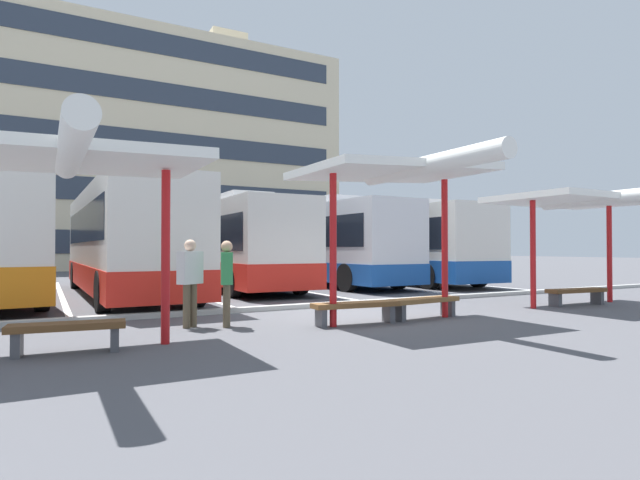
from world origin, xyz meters
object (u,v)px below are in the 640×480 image
bench_2 (424,303)px  bench_3 (577,293)px  bench_0 (68,331)px  waiting_shelter_1 (400,174)px  coach_bus_1 (125,243)px  waiting_shelter_0 (69,161)px  coach_bus_3 (315,245)px  waiting_passenger_0 (227,277)px  coach_bus_2 (232,246)px  waiting_passenger_1 (190,276)px  bench_1 (356,308)px  coach_bus_4 (397,246)px  waiting_shelter_2 (582,202)px

bench_2 → bench_3: same height
bench_0 → waiting_shelter_1: 6.68m
coach_bus_1 → waiting_shelter_0: bearing=-102.1°
coach_bus_3 → waiting_shelter_0: bearing=-131.6°
coach_bus_3 → waiting_passenger_0: size_ratio=6.97×
coach_bus_2 → waiting_passenger_1: bearing=-113.5°
bench_0 → bench_1: size_ratio=0.87×
coach_bus_1 → bench_1: (3.22, -8.73, -1.38)m
waiting_shelter_0 → waiting_passenger_1: waiting_shelter_0 is taller
waiting_shelter_0 → bench_0: bearing=90.0°
coach_bus_2 → coach_bus_1: bearing=-161.9°
waiting_shelter_1 → waiting_passenger_0: bearing=159.5°
coach_bus_2 → coach_bus_4: coach_bus_4 is taller
bench_2 → waiting_passenger_0: waiting_passenger_0 is taller
coach_bus_4 → waiting_shelter_0: (-13.78, -10.47, 1.14)m
bench_1 → bench_2: 1.80m
bench_1 → bench_2: bearing=1.3°
waiting_shelter_1 → bench_2: waiting_shelter_1 is taller
coach_bus_3 → waiting_shelter_2: coach_bus_3 is taller
bench_1 → bench_3: (7.07, 0.05, 0.00)m
bench_3 → waiting_passenger_1: 10.18m
bench_1 → waiting_passenger_1: waiting_passenger_1 is taller
bench_1 → waiting_passenger_1: 3.32m
coach_bus_4 → waiting_shelter_1: bearing=-126.9°
waiting_shelter_0 → bench_3: size_ratio=2.22×
coach_bus_3 → bench_1: (-4.85, -10.81, -1.35)m
bench_1 → coach_bus_1: bearing=110.3°
waiting_shelter_1 → waiting_passenger_1: size_ratio=2.53×
coach_bus_1 → bench_3: bearing=-40.1°
waiting_shelter_1 → coach_bus_3: bearing=70.4°
waiting_passenger_0 → waiting_shelter_1: bearing=-20.5°
coach_bus_1 → bench_2: size_ratio=6.35×
coach_bus_2 → waiting_shelter_0: bearing=-119.6°
coach_bus_4 → coach_bus_2: bearing=179.2°
coach_bus_3 → waiting_shelter_2: size_ratio=2.47×
bench_2 → waiting_shelter_2: 5.80m
coach_bus_1 → waiting_shelter_0: size_ratio=2.79×
coach_bus_2 → bench_3: bearing=-58.0°
coach_bus_4 → bench_1: coach_bus_4 is taller
coach_bus_2 → bench_1: size_ratio=5.60×
bench_1 → waiting_shelter_2: 7.48m
coach_bus_4 → waiting_passenger_0: (-10.96, -8.99, -0.68)m
coach_bus_2 → bench_0: size_ratio=6.45×
coach_bus_2 → coach_bus_4: 7.76m
coach_bus_1 → waiting_shelter_2: coach_bus_1 is taller
coach_bus_2 → waiting_passenger_1: size_ratio=6.11×
coach_bus_2 → waiting_shelter_0: size_ratio=2.47×
waiting_shelter_1 → coach_bus_1: bearing=114.6°
waiting_passenger_0 → waiting_shelter_0: bearing=-152.5°
waiting_shelter_1 → bench_0: bearing=-179.2°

